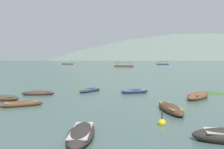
# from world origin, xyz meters

# --- Properties ---
(ground_plane) EXTENTS (6000.00, 6000.00, 0.00)m
(ground_plane) POSITION_xyz_m (0.00, 1500.00, 0.00)
(ground_plane) COLOR #425B56
(mountain_2) EXTENTS (1844.63, 1844.63, 540.89)m
(mountain_2) POSITION_xyz_m (-481.76, 1984.56, 270.44)
(mountain_2) COLOR #4C5B56
(mountain_2) RESTS_ON ground
(mountain_3) EXTENTS (2350.50, 2350.50, 585.30)m
(mountain_3) POSITION_xyz_m (482.05, 1921.41, 292.65)
(mountain_3) COLOR slate
(mountain_3) RESTS_ON ground
(mountain_4) EXTENTS (2055.66, 2055.66, 600.65)m
(mountain_4) POSITION_xyz_m (1037.87, 2062.54, 300.32)
(mountain_4) COLOR slate
(mountain_4) RESTS_ON ground
(rowboat_0) EXTENTS (3.59, 3.66, 0.74)m
(rowboat_0) POSITION_xyz_m (8.08, 15.67, 0.23)
(rowboat_0) COLOR brown
(rowboat_0) RESTS_ON ground
(rowboat_3) EXTENTS (3.19, 1.67, 0.56)m
(rowboat_3) POSITION_xyz_m (2.83, 19.34, 0.17)
(rowboat_3) COLOR navy
(rowboat_3) RESTS_ON ground
(rowboat_4) EXTENTS (1.39, 3.62, 0.56)m
(rowboat_4) POSITION_xyz_m (-1.51, 5.66, 0.18)
(rowboat_4) COLOR #2D2826
(rowboat_4) RESTS_ON ground
(rowboat_5) EXTENTS (3.45, 1.48, 0.60)m
(rowboat_5) POSITION_xyz_m (-9.37, 15.48, 0.19)
(rowboat_5) COLOR #4C3323
(rowboat_5) RESTS_ON ground
(rowboat_6) EXTENTS (3.26, 1.20, 0.54)m
(rowboat_6) POSITION_xyz_m (-6.97, 18.53, 0.17)
(rowboat_6) COLOR #4C3323
(rowboat_6) RESTS_ON ground
(rowboat_8) EXTENTS (1.27, 4.00, 0.64)m
(rowboat_8) POSITION_xyz_m (4.06, 10.68, 0.20)
(rowboat_8) COLOR #4C3323
(rowboat_8) RESTS_ON ground
(rowboat_9) EXTENTS (3.22, 1.99, 0.51)m
(rowboat_9) POSITION_xyz_m (-6.66, 12.92, 0.16)
(rowboat_9) COLOR brown
(rowboat_9) RESTS_ON ground
(rowboat_10) EXTENTS (2.74, 3.20, 0.49)m
(rowboat_10) POSITION_xyz_m (-1.90, 20.65, 0.15)
(rowboat_10) COLOR navy
(rowboat_10) RESTS_ON ground
(ferry_0) EXTENTS (8.39, 5.08, 2.54)m
(ferry_0) POSITION_xyz_m (-26.04, 164.52, 0.45)
(ferry_0) COLOR #4C3323
(ferry_0) RESTS_ON ground
(ferry_1) EXTENTS (9.71, 6.00, 2.54)m
(ferry_1) POSITION_xyz_m (9.90, 106.23, 0.45)
(ferry_1) COLOR brown
(ferry_1) RESTS_ON ground
(ferry_2) EXTENTS (9.13, 5.62, 2.54)m
(ferry_2) POSITION_xyz_m (41.67, 154.81, 0.45)
(ferry_2) COLOR navy
(ferry_2) RESTS_ON ground
(mooring_buoy) EXTENTS (0.44, 0.44, 0.83)m
(mooring_buoy) POSITION_xyz_m (2.66, 7.56, 0.10)
(mooring_buoy) COLOR yellow
(mooring_buoy) RESTS_ON ground
(weed_patch_1) EXTENTS (3.57, 3.61, 0.14)m
(weed_patch_1) POSITION_xyz_m (10.93, 18.66, 0.00)
(weed_patch_1) COLOR #38662D
(weed_patch_1) RESTS_ON ground
(weed_patch_3) EXTENTS (1.68, 2.05, 0.14)m
(weed_patch_3) POSITION_xyz_m (-9.16, 16.25, 0.00)
(weed_patch_3) COLOR #2D5628
(weed_patch_3) RESTS_ON ground
(weed_patch_4) EXTENTS (2.08, 2.25, 0.14)m
(weed_patch_4) POSITION_xyz_m (-3.34, 22.38, 0.00)
(weed_patch_4) COLOR #477033
(weed_patch_4) RESTS_ON ground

